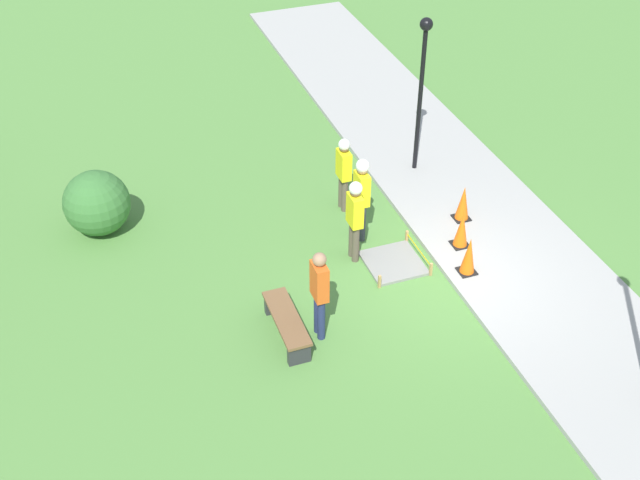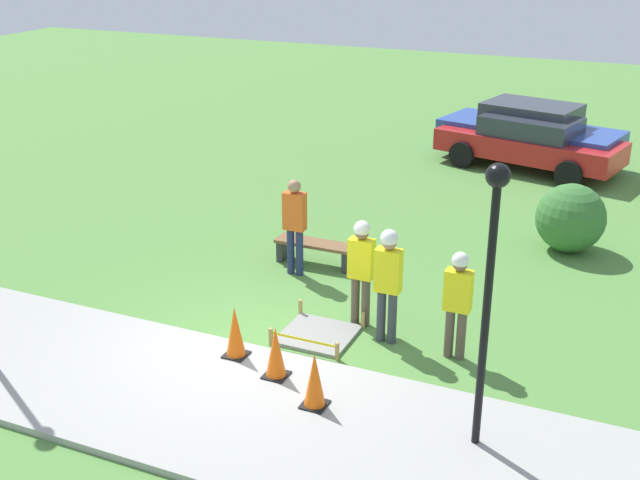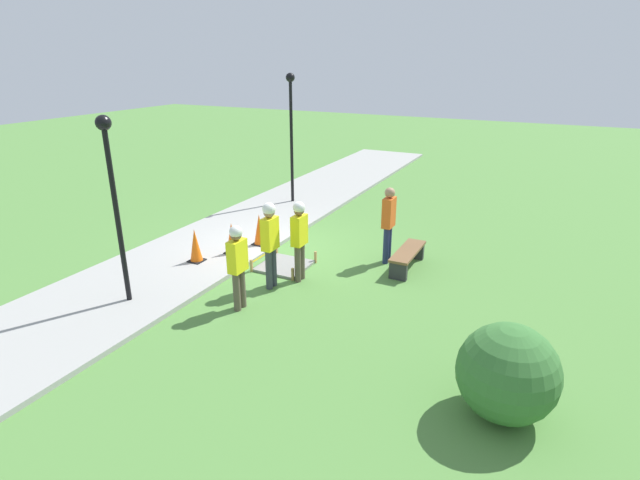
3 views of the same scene
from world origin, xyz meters
name	(u,v)px [view 3 (image 3 of 3)]	position (x,y,z in m)	size (l,w,h in m)	color
ground_plane	(274,250)	(0.00, 0.00, 0.00)	(60.00, 60.00, 0.00)	#51843D
sidewalk	(225,239)	(0.00, -1.54, 0.05)	(28.00, 3.09, 0.10)	#9E9E99
wet_concrete_patch	(284,266)	(0.83, 0.78, 0.03)	(1.16, 1.13, 0.29)	gray
traffic_cone_near_patch	(259,230)	(0.03, -0.40, 0.50)	(0.34, 0.34, 0.80)	black
traffic_cone_far_patch	(232,238)	(0.83, -0.68, 0.48)	(0.34, 0.34, 0.77)	black
traffic_cone_sidewalk_edge	(195,245)	(1.64, -1.13, 0.49)	(0.34, 0.34, 0.79)	black
park_bench	(408,256)	(-0.38, 3.39, 0.32)	(1.55, 0.44, 0.46)	#2D2D33
worker_supervisor	(270,237)	(1.87, 1.08, 1.14)	(0.40, 0.27, 1.88)	#383D47
worker_assistant	(299,234)	(1.29, 1.45, 1.08)	(0.40, 0.26, 1.80)	brown
worker_trainee	(238,261)	(2.97, 1.03, 1.01)	(0.40, 0.25, 1.72)	brown
bystander_in_orange_shirt	(388,220)	(-0.54, 2.83, 1.05)	(0.40, 0.24, 1.84)	navy
lamppost_near	(112,183)	(3.80, -1.06, 2.48)	(0.28, 0.28, 3.60)	black
lamppost_far	(291,120)	(-3.89, -1.63, 2.75)	(0.28, 0.28, 4.06)	black
shrub_rounded_near	(508,373)	(3.94, 6.06, 0.68)	(1.37, 1.37, 1.37)	#387033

